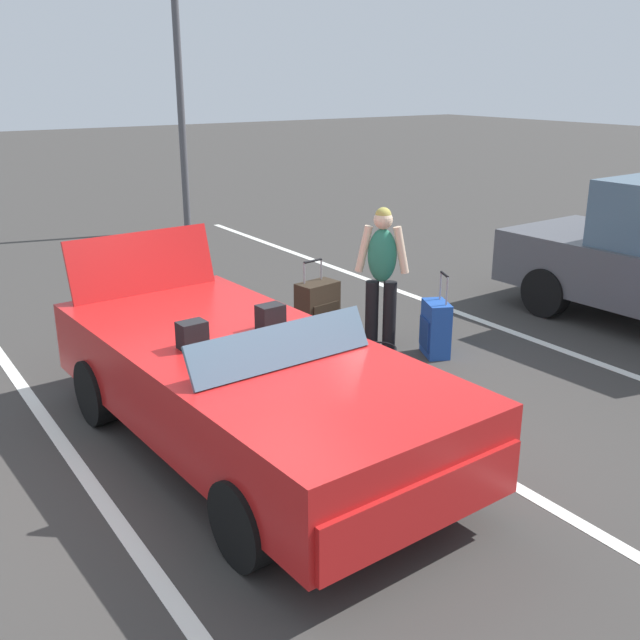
{
  "coord_description": "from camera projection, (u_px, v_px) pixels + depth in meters",
  "views": [
    {
      "loc": [
        4.91,
        -2.58,
        3.0
      ],
      "look_at": [
        -0.67,
        1.17,
        0.75
      ],
      "focal_mm": 41.14,
      "sensor_mm": 36.0,
      "label": 1
    }
  ],
  "objects": [
    {
      "name": "ground_plane",
      "position": [
        250.0,
        450.0,
        6.18
      ],
      "size": [
        80.0,
        80.0,
        0.0
      ],
      "primitive_type": "plane",
      "color": "#383533"
    },
    {
      "name": "lot_line_near",
      "position": [
        99.0,
        496.0,
        5.5
      ],
      "size": [
        18.0,
        0.12,
        0.01
      ],
      "primitive_type": "cube",
      "color": "silver",
      "rests_on": "ground_plane"
    },
    {
      "name": "lot_line_mid",
      "position": [
        381.0,
        409.0,
        6.93
      ],
      "size": [
        18.0,
        0.12,
        0.01
      ],
      "primitive_type": "cube",
      "color": "silver",
      "rests_on": "ground_plane"
    },
    {
      "name": "lot_line_far",
      "position": [
        567.0,
        352.0,
        8.35
      ],
      "size": [
        18.0,
        0.12,
        0.01
      ],
      "primitive_type": "cube",
      "color": "silver",
      "rests_on": "ground_plane"
    },
    {
      "name": "convertible_car",
      "position": [
        261.0,
        393.0,
        5.84
      ],
      "size": [
        4.23,
        2.01,
        1.53
      ],
      "rotation": [
        0.0,
        0.0,
        0.05
      ],
      "color": "red",
      "rests_on": "ground_plane"
    },
    {
      "name": "suitcase_large_black",
      "position": [
        318.0,
        313.0,
        8.52
      ],
      "size": [
        0.36,
        0.52,
        1.0
      ],
      "rotation": [
        0.0,
        0.0,
        0.15
      ],
      "color": "#2D2319",
      "rests_on": "ground_plane"
    },
    {
      "name": "suitcase_medium_bright",
      "position": [
        435.0,
        329.0,
        8.18
      ],
      "size": [
        0.46,
        0.39,
        0.95
      ],
      "rotation": [
        0.0,
        0.0,
        4.28
      ],
      "color": "#1E479E",
      "rests_on": "ground_plane"
    },
    {
      "name": "duffel_bag",
      "position": [
        378.0,
        364.0,
        7.59
      ],
      "size": [
        0.69,
        0.44,
        0.34
      ],
      "rotation": [
        0.0,
        0.0,
        0.2
      ],
      "color": "black",
      "rests_on": "ground_plane"
    },
    {
      "name": "traveler_person",
      "position": [
        382.0,
        272.0,
        8.11
      ],
      "size": [
        0.48,
        0.5,
        1.65
      ],
      "rotation": [
        0.0,
        0.0,
        -0.75
      ],
      "color": "black",
      "rests_on": "ground_plane"
    },
    {
      "name": "parking_lamp_post",
      "position": [
        178.0,
        61.0,
        13.86
      ],
      "size": [
        0.5,
        0.24,
        5.67
      ],
      "color": "#4C4C51",
      "rests_on": "ground_plane"
    }
  ]
}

